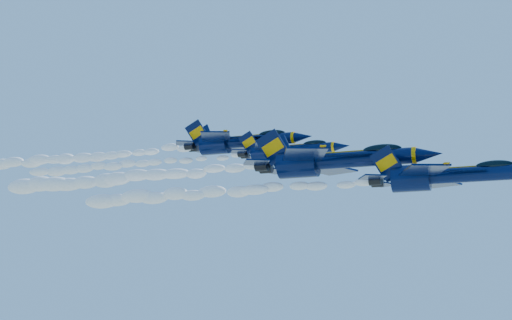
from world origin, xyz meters
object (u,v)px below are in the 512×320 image
(jet_fourth, at_px, (240,142))
(jet_lead, at_px, (447,175))
(jet_second, at_px, (334,160))
(jet_third, at_px, (286,150))

(jet_fourth, bearing_deg, jet_lead, -31.46)
(jet_second, height_order, jet_third, jet_third)
(jet_third, height_order, jet_fourth, jet_fourth)
(jet_lead, height_order, jet_third, jet_third)
(jet_lead, xyz_separation_m, jet_third, (-21.88, 16.42, 7.42))
(jet_lead, height_order, jet_second, jet_second)
(jet_lead, bearing_deg, jet_fourth, 148.54)
(jet_second, bearing_deg, jet_lead, -9.07)
(jet_second, relative_size, jet_third, 1.32)
(jet_lead, distance_m, jet_third, 28.34)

